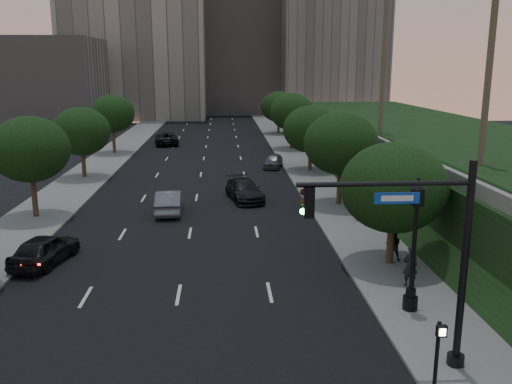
{
  "coord_description": "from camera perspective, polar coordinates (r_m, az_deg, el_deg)",
  "views": [
    {
      "loc": [
        1.99,
        -17.2,
        9.76
      ],
      "look_at": [
        3.67,
        9.24,
        3.6
      ],
      "focal_mm": 38.0,
      "sensor_mm": 36.0,
      "label": 1
    }
  ],
  "objects": [
    {
      "name": "tree_left_d",
      "position": [
        63.62,
        -14.9,
        7.98
      ],
      "size": [
        5.0,
        5.0,
        6.71
      ],
      "color": "#38281C",
      "rests_on": "ground"
    },
    {
      "name": "parapet_wall",
      "position": [
        46.96,
        10.65,
        6.25
      ],
      "size": [
        0.35,
        90.0,
        0.7
      ],
      "primitive_type": "cube",
      "color": "slate",
      "rests_on": "embankment"
    },
    {
      "name": "tree_right_c",
      "position": [
        51.21,
        5.78,
        6.59
      ],
      "size": [
        5.2,
        5.2,
        6.24
      ],
      "color": "#38281C",
      "rests_on": "ground"
    },
    {
      "name": "tree_left_b",
      "position": [
        37.65,
        -22.7,
        4.16
      ],
      "size": [
        5.0,
        5.0,
        6.71
      ],
      "color": "#38281C",
      "rests_on": "ground"
    },
    {
      "name": "sidewalk_right",
      "position": [
        48.89,
        6.18,
        1.59
      ],
      "size": [
        4.5,
        140.0,
        0.15
      ],
      "primitive_type": "cube",
      "color": "slate",
      "rests_on": "ground"
    },
    {
      "name": "tree_right_a",
      "position": [
        27.15,
        14.29,
        0.48
      ],
      "size": [
        5.2,
        5.2,
        6.24
      ],
      "color": "#38281C",
      "rests_on": "ground"
    },
    {
      "name": "ground",
      "position": [
        19.88,
        -9.28,
        -16.5
      ],
      "size": [
        160.0,
        160.0,
        0.0
      ],
      "primitive_type": "plane",
      "color": "black",
      "rests_on": "ground"
    },
    {
      "name": "pedestrian_signal",
      "position": [
        17.45,
        18.6,
        -15.66
      ],
      "size": [
        0.3,
        0.33,
        2.5
      ],
      "color": "black",
      "rests_on": "ground"
    },
    {
      "name": "sedan_far_right",
      "position": [
        53.39,
        1.82,
        3.29
      ],
      "size": [
        2.47,
        4.27,
        1.37
      ],
      "primitive_type": "imported",
      "rotation": [
        0.0,
        0.0,
        -0.22
      ],
      "color": "#4D5054",
      "rests_on": "ground"
    },
    {
      "name": "sedan_near_right",
      "position": [
        40.35,
        -1.23,
        0.19
      ],
      "size": [
        3.14,
        5.54,
        1.52
      ],
      "primitive_type": "imported",
      "rotation": [
        0.0,
        0.0,
        0.2
      ],
      "color": "black",
      "rests_on": "ground"
    },
    {
      "name": "traffic_signal_mast",
      "position": [
        18.05,
        17.9,
        -7.29
      ],
      "size": [
        5.68,
        0.56,
        7.0
      ],
      "color": "black",
      "rests_on": "ground"
    },
    {
      "name": "tree_right_b",
      "position": [
        38.48,
        8.92,
        5.1
      ],
      "size": [
        5.2,
        5.2,
        6.74
      ],
      "color": "#38281C",
      "rests_on": "ground"
    },
    {
      "name": "road_surface",
      "position": [
        48.24,
        -5.91,
        1.36
      ],
      "size": [
        16.0,
        140.0,
        0.02
      ],
      "primitive_type": "cube",
      "color": "black",
      "rests_on": "ground"
    },
    {
      "name": "office_block_left",
      "position": [
        110.54,
        -12.42,
        16.03
      ],
      "size": [
        26.0,
        20.0,
        32.0
      ],
      "primitive_type": "cube",
      "color": "gray",
      "rests_on": "ground"
    },
    {
      "name": "sedan_far_left",
      "position": [
        70.1,
        -9.44,
        5.59
      ],
      "size": [
        3.62,
        6.28,
        1.65
      ],
      "primitive_type": "imported",
      "rotation": [
        0.0,
        0.0,
        3.3
      ],
      "color": "black",
      "rests_on": "ground"
    },
    {
      "name": "street_lamp",
      "position": [
        22.42,
        16.26,
        -5.99
      ],
      "size": [
        0.64,
        0.64,
        5.62
      ],
      "color": "black",
      "rests_on": "ground"
    },
    {
      "name": "sidewalk_left",
      "position": [
        49.72,
        -17.81,
        1.22
      ],
      "size": [
        4.5,
        140.0,
        0.15
      ],
      "primitive_type": "cube",
      "color": "slate",
      "rests_on": "ground"
    },
    {
      "name": "tree_right_e",
      "position": [
        79.84,
        2.39,
        8.96
      ],
      "size": [
        5.2,
        5.2,
        6.24
      ],
      "color": "#38281C",
      "rests_on": "ground"
    },
    {
      "name": "pedestrian_a",
      "position": [
        25.27,
        15.91,
        -7.5
      ],
      "size": [
        0.7,
        0.47,
        1.88
      ],
      "primitive_type": "imported",
      "rotation": [
        0.0,
        0.0,
        3.17
      ],
      "color": "black",
      "rests_on": "sidewalk_right"
    },
    {
      "name": "sedan_near_left",
      "position": [
        29.39,
        -21.35,
        -5.64
      ],
      "size": [
        2.85,
        4.87,
        1.56
      ],
      "primitive_type": "imported",
      "rotation": [
        0.0,
        0.0,
        2.91
      ],
      "color": "black",
      "rests_on": "ground"
    },
    {
      "name": "office_block_right",
      "position": [
        115.62,
        7.7,
        17.06
      ],
      "size": [
        20.0,
        22.0,
        36.0
      ],
      "primitive_type": "cube",
      "color": "gray",
      "rests_on": "ground"
    },
    {
      "name": "office_block_mid",
      "position": [
        119.32,
        -1.75,
        14.64
      ],
      "size": [
        22.0,
        18.0,
        26.0
      ],
      "primitive_type": "cube",
      "color": "gray",
      "rests_on": "ground"
    },
    {
      "name": "tree_left_c",
      "position": [
        50.06,
        -17.92,
        6.09
      ],
      "size": [
        5.0,
        5.0,
        6.34
      ],
      "color": "#38281C",
      "rests_on": "ground"
    },
    {
      "name": "pedestrian_c",
      "position": [
        35.09,
        10.89,
        -1.55
      ],
      "size": [
        1.11,
        0.63,
        1.78
      ],
      "primitive_type": "imported",
      "rotation": [
        0.0,
        0.0,
        2.94
      ],
      "color": "black",
      "rests_on": "sidewalk_right"
    },
    {
      "name": "sedan_mid_left",
      "position": [
        37.3,
        -9.13,
        -1.0
      ],
      "size": [
        1.83,
        4.84,
        1.58
      ],
      "primitive_type": "imported",
      "rotation": [
        0.0,
        0.0,
        3.18
      ],
      "color": "slate",
      "rests_on": "ground"
    },
    {
      "name": "pedestrian_b",
      "position": [
        28.37,
        14.27,
        -5.43
      ],
      "size": [
        0.9,
        0.78,
        1.59
      ],
      "primitive_type": "imported",
      "rotation": [
        0.0,
        0.0,
        2.88
      ],
      "color": "black",
      "rests_on": "sidewalk_right"
    },
    {
      "name": "tree_right_d",
      "position": [
        64.95,
        3.78,
        8.43
      ],
      "size": [
        5.2,
        5.2,
        6.74
      ],
      "color": "#38281C",
      "rests_on": "ground"
    },
    {
      "name": "embankment",
      "position": [
        50.04,
        20.03,
        3.37
      ],
      "size": [
        18.0,
        90.0,
        4.0
      ],
      "primitive_type": "cube",
      "color": "black",
      "rests_on": "ground"
    },
    {
      "name": "office_block_filler",
      "position": [
        91.63,
        -21.79,
        10.45
      ],
      "size": [
        18.0,
        16.0,
        14.0
      ],
      "primitive_type": "cube",
      "color": "gray",
      "rests_on": "ground"
    }
  ]
}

